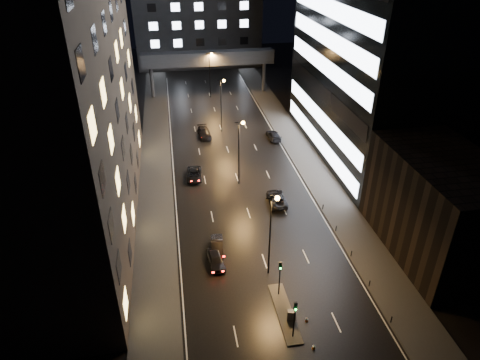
{
  "coord_description": "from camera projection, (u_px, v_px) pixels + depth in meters",
  "views": [
    {
      "loc": [
        -9.21,
        -27.24,
        33.14
      ],
      "look_at": [
        -0.81,
        22.25,
        4.0
      ],
      "focal_mm": 32.0,
      "sensor_mm": 36.0,
      "label": 1
    }
  ],
  "objects": [
    {
      "name": "ground",
      "position": [
        228.0,
        149.0,
        75.3
      ],
      "size": [
        160.0,
        160.0,
        0.0
      ],
      "primitive_type": "plane",
      "color": "black",
      "rests_on": "ground"
    },
    {
      "name": "sidewalk_left",
      "position": [
        156.0,
        168.0,
        69.19
      ],
      "size": [
        5.0,
        110.0,
        0.15
      ],
      "primitive_type": "cube",
      "color": "#383533",
      "rests_on": "ground"
    },
    {
      "name": "sidewalk_right",
      "position": [
        304.0,
        156.0,
        72.81
      ],
      "size": [
        5.0,
        110.0,
        0.15
      ],
      "primitive_type": "cube",
      "color": "#383533",
      "rests_on": "ground"
    },
    {
      "name": "building_left",
      "position": [
        49.0,
        66.0,
        48.36
      ],
      "size": [
        15.0,
        48.0,
        40.0
      ],
      "primitive_type": "cube",
      "color": "#2D2319",
      "rests_on": "ground"
    },
    {
      "name": "building_right_low",
      "position": [
        439.0,
        207.0,
        48.76
      ],
      "size": [
        10.0,
        18.0,
        12.0
      ],
      "primitive_type": "cube",
      "color": "black",
      "rests_on": "ground"
    },
    {
      "name": "building_right_glass",
      "position": [
        394.0,
        14.0,
        64.22
      ],
      "size": [
        20.0,
        36.0,
        45.0
      ],
      "primitive_type": "cube",
      "color": "black",
      "rests_on": "ground"
    },
    {
      "name": "building_far",
      "position": [
        197.0,
        18.0,
        118.48
      ],
      "size": [
        34.0,
        14.0,
        25.0
      ],
      "primitive_type": "cube",
      "color": "#333335",
      "rests_on": "ground"
    },
    {
      "name": "skybridge",
      "position": [
        208.0,
        59.0,
        96.7
      ],
      "size": [
        30.0,
        3.0,
        10.0
      ],
      "color": "#333335",
      "rests_on": "ground"
    },
    {
      "name": "median_island",
      "position": [
        285.0,
        313.0,
        42.91
      ],
      "size": [
        1.6,
        8.0,
        0.15
      ],
      "primitive_type": "cube",
      "color": "#383533",
      "rests_on": "ground"
    },
    {
      "name": "traffic_signal_near",
      "position": [
        280.0,
        273.0,
        43.52
      ],
      "size": [
        0.28,
        0.34,
        4.4
      ],
      "color": "black",
      "rests_on": "median_island"
    },
    {
      "name": "traffic_signal_far",
      "position": [
        295.0,
        314.0,
        38.83
      ],
      "size": [
        0.28,
        0.34,
        4.4
      ],
      "color": "black",
      "rests_on": "median_island"
    },
    {
      "name": "bollard_row",
      "position": [
        360.0,
        268.0,
        47.99
      ],
      "size": [
        0.12,
        25.12,
        0.9
      ],
      "color": "black",
      "rests_on": "ground"
    },
    {
      "name": "streetlight_near",
      "position": [
        272.0,
        226.0,
        44.78
      ],
      "size": [
        1.45,
        0.5,
        10.15
      ],
      "color": "black",
      "rests_on": "ground"
    },
    {
      "name": "streetlight_mid_a",
      "position": [
        240.0,
        145.0,
        61.83
      ],
      "size": [
        1.45,
        0.5,
        10.15
      ],
      "color": "black",
      "rests_on": "ground"
    },
    {
      "name": "streetlight_mid_b",
      "position": [
        222.0,
        99.0,
        78.89
      ],
      "size": [
        1.45,
        0.5,
        10.15
      ],
      "color": "black",
      "rests_on": "ground"
    },
    {
      "name": "streetlight_far",
      "position": [
        210.0,
        69.0,
        95.94
      ],
      "size": [
        1.45,
        0.5,
        10.15
      ],
      "color": "black",
      "rests_on": "ground"
    },
    {
      "name": "car_away_a",
      "position": [
        216.0,
        260.0,
        48.9
      ],
      "size": [
        2.08,
        4.3,
        1.42
      ],
      "primitive_type": "imported",
      "rotation": [
        0.0,
        0.0,
        0.1
      ],
      "color": "black",
      "rests_on": "ground"
    },
    {
      "name": "car_away_b",
      "position": [
        217.0,
        246.0,
        51.08
      ],
      "size": [
        1.75,
        4.16,
        1.33
      ],
      "primitive_type": "imported",
      "rotation": [
        0.0,
        0.0,
        -0.09
      ],
      "color": "black",
      "rests_on": "ground"
    },
    {
      "name": "car_away_c",
      "position": [
        194.0,
        174.0,
        66.13
      ],
      "size": [
        2.66,
        5.1,
        1.37
      ],
      "primitive_type": "imported",
      "rotation": [
        0.0,
        0.0,
        -0.08
      ],
      "color": "black",
      "rests_on": "ground"
    },
    {
      "name": "car_away_d",
      "position": [
        204.0,
        133.0,
        79.69
      ],
      "size": [
        2.51,
        5.36,
        1.51
      ],
      "primitive_type": "imported",
      "rotation": [
        0.0,
        0.0,
        0.08
      ],
      "color": "black",
      "rests_on": "ground"
    },
    {
      "name": "car_toward_a",
      "position": [
        277.0,
        199.0,
        60.1
      ],
      "size": [
        2.68,
        5.3,
        1.44
      ],
      "primitive_type": "imported",
      "rotation": [
        0.0,
        0.0,
        3.08
      ],
      "color": "black",
      "rests_on": "ground"
    },
    {
      "name": "car_toward_b",
      "position": [
        274.0,
        135.0,
        78.8
      ],
      "size": [
        2.14,
        4.99,
        1.43
      ],
      "primitive_type": "imported",
      "rotation": [
        0.0,
        0.0,
        3.17
      ],
      "color": "black",
      "rests_on": "ground"
    },
    {
      "name": "utility_cabinet",
      "position": [
        292.0,
        315.0,
        41.78
      ],
      "size": [
        0.92,
        0.68,
        1.13
      ],
      "primitive_type": "cube",
      "rotation": [
        0.0,
        0.0,
        -0.24
      ],
      "color": "#434345",
      "rests_on": "median_island"
    },
    {
      "name": "cone_a",
      "position": [
        307.0,
        319.0,
        41.92
      ],
      "size": [
        0.38,
        0.38,
        0.52
      ],
      "primitive_type": "cone",
      "rotation": [
        0.0,
        0.0,
        -0.18
      ],
      "color": "#FF520D",
      "rests_on": "ground"
    },
    {
      "name": "cone_b",
      "position": [
        314.0,
        347.0,
        39.15
      ],
      "size": [
        0.35,
        0.35,
        0.53
      ],
      "primitive_type": "cone",
      "rotation": [
        0.0,
        0.0,
        -0.11
      ],
      "color": "orange",
      "rests_on": "ground"
    }
  ]
}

